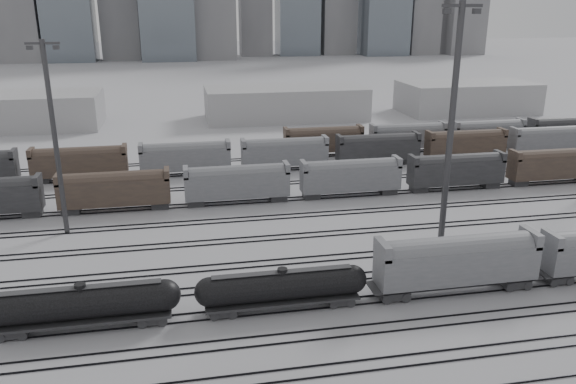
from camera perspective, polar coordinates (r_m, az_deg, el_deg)
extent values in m
plane|color=silver|center=(54.97, 8.13, -11.38)|extent=(900.00, 900.00, 0.00)
cube|color=black|center=(47.31, 12.09, -16.89)|extent=(220.00, 0.07, 0.16)
cube|color=black|center=(48.39, 11.41, -15.96)|extent=(220.00, 0.07, 0.16)
cube|color=black|center=(51.15, 9.88, -13.82)|extent=(220.00, 0.07, 0.16)
cube|color=black|center=(52.28, 9.32, -13.02)|extent=(220.00, 0.07, 0.16)
cube|color=black|center=(55.17, 8.04, -11.17)|extent=(220.00, 0.07, 0.16)
cube|color=black|center=(56.35, 7.57, -10.47)|extent=(220.00, 0.07, 0.16)
cube|color=black|center=(59.34, 6.48, -8.87)|extent=(220.00, 0.07, 0.16)
cube|color=black|center=(60.56, 6.07, -8.27)|extent=(220.00, 0.07, 0.16)
cube|color=black|center=(63.63, 5.14, -6.88)|extent=(220.00, 0.07, 0.16)
cube|color=black|center=(64.88, 4.79, -6.35)|extent=(220.00, 0.07, 0.16)
cube|color=black|center=(69.79, 3.56, -4.50)|extent=(220.00, 0.07, 0.16)
cube|color=black|center=(71.07, 3.27, -4.06)|extent=(220.00, 0.07, 0.16)
cube|color=black|center=(76.10, 2.25, -2.50)|extent=(220.00, 0.07, 0.16)
cube|color=black|center=(77.41, 2.01, -2.14)|extent=(220.00, 0.07, 0.16)
cube|color=black|center=(82.52, 1.14, -0.82)|extent=(220.00, 0.07, 0.16)
cube|color=black|center=(83.85, 0.94, -0.51)|extent=(220.00, 0.07, 0.16)
cube|color=black|center=(89.97, 0.08, 0.81)|extent=(220.00, 0.07, 0.16)
cube|color=black|center=(91.31, -0.10, 1.08)|extent=(220.00, 0.07, 0.16)
cube|color=black|center=(97.50, -0.83, 2.19)|extent=(220.00, 0.07, 0.16)
cube|color=black|center=(98.86, -0.98, 2.42)|extent=(220.00, 0.07, 0.16)
cube|color=black|center=(105.10, -1.61, 3.37)|extent=(220.00, 0.07, 0.16)
cube|color=black|center=(106.47, -1.73, 3.56)|extent=(220.00, 0.07, 0.16)
cube|color=#262629|center=(55.16, -26.09, -12.48)|extent=(2.54, 2.05, 0.68)
cube|color=#262629|center=(53.14, -13.58, -12.19)|extent=(2.54, 2.05, 0.68)
cube|color=#262629|center=(53.60, -20.01, -11.96)|extent=(15.12, 2.63, 0.24)
cylinder|color=black|center=(52.86, -20.19, -10.49)|extent=(14.14, 2.83, 2.83)
sphere|color=black|center=(52.08, -12.39, -10.18)|extent=(2.83, 2.83, 2.83)
cylinder|color=black|center=(52.16, -20.38, -8.98)|extent=(0.98, 0.98, 0.49)
cube|color=#262629|center=(52.20, -20.36, -9.08)|extent=(13.66, 0.88, 0.06)
cube|color=#262629|center=(53.11, -6.64, -11.81)|extent=(2.42, 1.96, 0.65)
cube|color=#262629|center=(54.86, 5.30, -10.72)|extent=(2.42, 1.96, 0.65)
cube|color=#262629|center=(53.47, -0.56, -10.88)|extent=(14.46, 2.52, 0.23)
cylinder|color=black|center=(52.76, -0.57, -9.46)|extent=(13.52, 2.70, 2.70)
sphere|color=black|center=(52.11, -8.01, -10.03)|extent=(2.70, 2.70, 2.70)
sphere|color=black|center=(54.25, 6.55, -8.77)|extent=(2.70, 2.70, 2.70)
cylinder|color=black|center=(52.09, -0.57, -8.01)|extent=(0.93, 0.93, 0.47)
cube|color=#262629|center=(52.13, -0.57, -8.10)|extent=(13.06, 0.84, 0.06)
cube|color=#262629|center=(56.42, 10.59, -10.01)|extent=(2.80, 2.26, 0.75)
cube|color=#262629|center=(62.06, 21.91, -8.37)|extent=(2.80, 2.26, 0.75)
cube|color=slate|center=(57.86, 16.76, -6.96)|extent=(16.16, 3.23, 3.45)
cylinder|color=slate|center=(57.34, 16.88, -5.79)|extent=(14.65, 3.12, 3.12)
cube|color=slate|center=(53.94, 9.60, -5.78)|extent=(0.75, 3.23, 1.51)
cube|color=slate|center=(60.92, 23.45, -4.24)|extent=(0.75, 3.23, 1.51)
cone|color=#262629|center=(58.76, 16.57, -8.82)|extent=(2.59, 2.59, 0.97)
cube|color=#262629|center=(64.75, 25.58, -7.80)|extent=(2.57, 2.08, 0.69)
cube|color=slate|center=(62.43, 25.23, -4.39)|extent=(0.69, 2.97, 1.38)
cylinder|color=#39393B|center=(72.87, -22.57, 4.80)|extent=(0.61, 0.61, 23.64)
cube|color=#39393B|center=(71.38, -23.69, 13.68)|extent=(3.78, 0.28, 0.28)
cube|color=#39393B|center=(71.72, -24.78, 13.17)|extent=(0.66, 0.47, 0.47)
cube|color=#39393B|center=(71.13, -22.50, 13.42)|extent=(0.66, 0.47, 0.47)
cylinder|color=#39393B|center=(64.87, 16.19, 5.84)|extent=(0.71, 0.71, 27.75)
cube|color=#39393B|center=(63.53, 17.29, 17.64)|extent=(4.44, 0.33, 0.33)
cube|color=#39393B|center=(62.78, 15.83, 17.26)|extent=(0.78, 0.56, 0.56)
cube|color=#39393B|center=(64.32, 18.61, 17.02)|extent=(0.78, 0.56, 0.56)
cube|color=brown|center=(81.23, -17.19, 0.05)|extent=(15.00, 3.00, 5.60)
cube|color=slate|center=(81.02, -5.19, 0.77)|extent=(15.00, 3.00, 5.60)
cube|color=slate|center=(84.32, 6.38, 1.43)|extent=(15.00, 3.00, 5.60)
cube|color=#262629|center=(90.73, 16.69, 1.97)|extent=(15.00, 3.00, 5.60)
cube|color=brown|center=(99.66, 25.42, 2.38)|extent=(15.00, 3.00, 5.60)
cube|color=brown|center=(97.46, -20.40, 2.68)|extent=(15.00, 3.00, 5.60)
cube|color=slate|center=(96.06, -10.36, 3.33)|extent=(15.00, 3.00, 5.60)
cube|color=slate|center=(97.64, -0.33, 3.87)|extent=(15.00, 3.00, 5.60)
cube|color=#262629|center=(102.07, 9.11, 4.27)|extent=(15.00, 3.00, 5.60)
cube|color=brown|center=(109.00, 17.57, 4.53)|extent=(15.00, 3.00, 5.60)
cube|color=slate|center=(117.99, 24.89, 4.68)|extent=(15.00, 3.00, 5.60)
cube|color=brown|center=(107.15, 3.62, 5.13)|extent=(15.00, 3.00, 5.60)
cube|color=slate|center=(112.57, 12.07, 5.40)|extent=(15.00, 3.00, 5.60)
cube|color=slate|center=(120.17, 19.60, 5.54)|extent=(15.00, 3.00, 5.60)
cube|color=#262629|center=(129.57, 26.13, 5.59)|extent=(15.00, 3.00, 5.60)
cube|color=#B0B0B3|center=(144.30, -0.29, 9.04)|extent=(40.00, 18.00, 8.00)
cube|color=#B0B0B3|center=(161.16, 17.70, 9.16)|extent=(35.00, 18.00, 8.00)
cube|color=gray|center=(334.36, -25.58, 15.49)|extent=(22.00, 17.60, 42.00)
cube|color=gray|center=(326.23, -16.77, 16.95)|extent=(20.00, 16.00, 48.00)
cube|color=gray|center=(325.69, -7.63, 18.58)|extent=(22.00, 17.60, 60.00)
cube|color=gray|center=(328.38, -2.99, 16.79)|extent=(18.00, 14.40, 38.00)
cube|color=gray|center=(339.03, 5.79, 17.36)|extent=(20.00, 16.00, 45.00)
cube|color=gray|center=(356.54, 13.84, 16.58)|extent=(18.00, 14.40, 40.00)
cube|color=gray|center=(367.46, 17.63, 17.25)|extent=(22.00, 17.60, 52.00)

